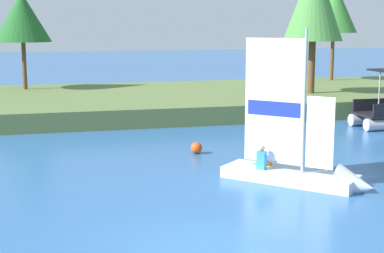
# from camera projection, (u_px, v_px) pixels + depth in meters

# --- Properties ---
(ground_plane) EXTENTS (200.00, 200.00, 0.00)m
(ground_plane) POSITION_uv_depth(u_px,v_px,m) (201.00, 251.00, 13.13)
(ground_plane) COLOR #2D609E
(shore_bank) EXTENTS (80.00, 13.42, 0.95)m
(shore_bank) POSITION_uv_depth(u_px,v_px,m) (99.00, 103.00, 34.28)
(shore_bank) COLOR #5B703D
(shore_bank) RESTS_ON ground
(shoreline_tree_left) EXTENTS (3.49, 3.49, 5.98)m
(shoreline_tree_left) POSITION_uv_depth(u_px,v_px,m) (22.00, 17.00, 36.24)
(shoreline_tree_left) COLOR brown
(shoreline_tree_left) RESTS_ON shore_bank
(shoreline_tree_midleft) EXTENTS (3.44, 3.44, 7.82)m
(shoreline_tree_midleft) POSITION_uv_depth(u_px,v_px,m) (314.00, 0.00, 34.00)
(shoreline_tree_midleft) COLOR brown
(shoreline_tree_midleft) RESTS_ON shore_bank
(shoreline_tree_centre) EXTENTS (3.32, 3.32, 6.94)m
(shoreline_tree_centre) POSITION_uv_depth(u_px,v_px,m) (334.00, 8.00, 42.07)
(shoreline_tree_centre) COLOR brown
(shoreline_tree_centre) RESTS_ON shore_bank
(sailboat) EXTENTS (4.24, 4.37, 5.29)m
(sailboat) POSITION_uv_depth(u_px,v_px,m) (313.00, 173.00, 18.38)
(sailboat) COLOR silver
(sailboat) RESTS_ON ground
(channel_buoy) EXTENTS (0.45, 0.45, 0.45)m
(channel_buoy) POSITION_uv_depth(u_px,v_px,m) (196.00, 148.00, 22.91)
(channel_buoy) COLOR #E54C19
(channel_buoy) RESTS_ON ground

